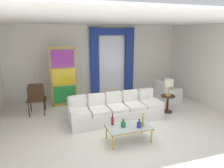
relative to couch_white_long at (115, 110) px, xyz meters
The scene contains 17 objects.
ground_plane 0.54m from the couch_white_long, 83.52° to the right, with size 16.00×16.00×0.00m, color white.
wall_rear 2.88m from the couch_white_long, 88.90° to the left, with size 8.00×0.12×3.00m, color white.
wall_right 3.90m from the couch_white_long, ahead, with size 0.12×7.00×3.00m, color white.
ceiling_slab 2.74m from the couch_white_long, 81.98° to the left, with size 8.00×7.60×0.04m, color white.
curtained_window 2.92m from the couch_white_long, 74.18° to the left, with size 2.00×0.17×2.70m.
couch_white_long is the anchor object (origin of this frame).
coffee_table 1.39m from the couch_white_long, 94.86° to the right, with size 1.10×0.61×0.41m.
bottle_blue_decanter 1.53m from the couch_white_long, 86.04° to the right, with size 0.12×0.12×0.23m.
bottle_crystal_tall 1.51m from the couch_white_long, 81.30° to the right, with size 0.07×0.07×0.35m.
bottle_amber_squat 1.41m from the couch_white_long, 100.86° to the right, with size 0.12×0.12×0.23m.
bottle_ruby_flask 1.28m from the couch_white_long, 112.31° to the right, with size 0.07×0.07×0.30m.
vintage_tv 2.73m from the couch_white_long, 151.78° to the left, with size 0.62×0.62×1.35m.
armchair_white 2.75m from the couch_white_long, 22.20° to the left, with size 0.85×0.85×0.80m.
stained_glass_divider 2.40m from the couch_white_long, 127.98° to the left, with size 0.95×0.05×2.20m.
peacock_figurine 1.76m from the couch_white_long, 126.91° to the left, with size 0.44×0.60×0.50m.
round_side_table 1.92m from the couch_white_long, ahead, with size 0.48×0.48×0.59m.
table_lamp_brass 2.05m from the couch_white_long, ahead, with size 0.32×0.32×0.57m.
Camera 1 is at (-2.01, -5.26, 2.71)m, focal length 32.56 mm.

